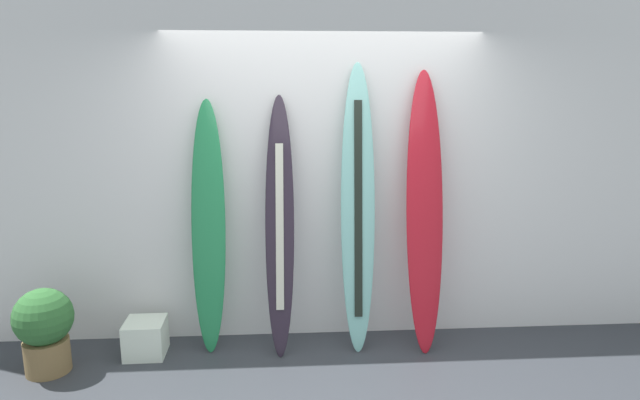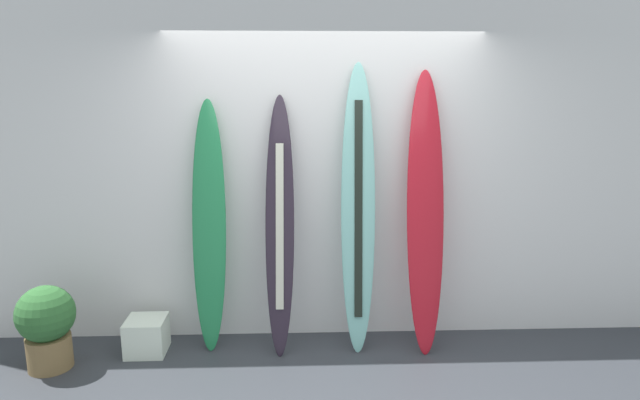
# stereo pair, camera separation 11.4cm
# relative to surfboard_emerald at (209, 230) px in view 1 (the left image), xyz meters

# --- Properties ---
(wall_back) EXTENTS (7.20, 0.20, 2.80)m
(wall_back) POSITION_rel_surfboard_emerald_xyz_m (0.91, 0.29, 0.41)
(wall_back) COLOR silver
(wall_back) RESTS_ON ground
(surfboard_emerald) EXTENTS (0.28, 0.32, 2.00)m
(surfboard_emerald) POSITION_rel_surfboard_emerald_xyz_m (0.00, 0.00, 0.00)
(surfboard_emerald) COLOR #238149
(surfboard_emerald) RESTS_ON ground
(surfboard_charcoal) EXTENTS (0.24, 0.45, 2.03)m
(surfboard_charcoal) POSITION_rel_surfboard_emerald_xyz_m (0.56, -0.05, 0.03)
(surfboard_charcoal) COLOR #2A212D
(surfboard_charcoal) RESTS_ON ground
(surfboard_seafoam) EXTENTS (0.28, 0.40, 2.27)m
(surfboard_seafoam) POSITION_rel_surfboard_emerald_xyz_m (1.17, -0.02, 0.13)
(surfboard_seafoam) COLOR #80C7BC
(surfboard_seafoam) RESTS_ON ground
(surfboard_crimson) EXTENTS (0.29, 0.46, 2.22)m
(surfboard_crimson) POSITION_rel_surfboard_emerald_xyz_m (1.70, -0.06, 0.11)
(surfboard_crimson) COLOR red
(surfboard_crimson) RESTS_ON ground
(display_block_left) EXTENTS (0.31, 0.31, 0.28)m
(display_block_left) POSITION_rel_surfboard_emerald_xyz_m (-0.51, -0.11, -0.85)
(display_block_left) COLOR silver
(display_block_left) RESTS_ON ground
(potted_plant) EXTENTS (0.42, 0.42, 0.65)m
(potted_plant) POSITION_rel_surfboard_emerald_xyz_m (-1.18, -0.33, -0.63)
(potted_plant) COLOR olive
(potted_plant) RESTS_ON ground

